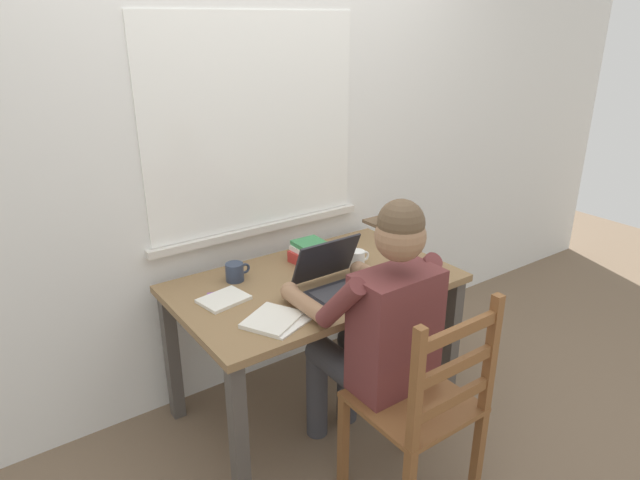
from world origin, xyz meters
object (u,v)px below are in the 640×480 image
object	(u,v)px
laptop	(338,280)
book_stack_main	(310,252)
coffee_mug_white	(357,259)
computer_mouse	(382,277)
seated_person	(377,326)
desk	(315,298)
coffee_mug_dark	(235,272)
landscape_photo_print	(223,295)
wooden_chair	(423,408)

from	to	relation	value
laptop	book_stack_main	size ratio (longest dim) A/B	1.60
coffee_mug_white	computer_mouse	bearing A→B (deg)	-91.12
seated_person	book_stack_main	size ratio (longest dim) A/B	6.10
desk	coffee_mug_dark	xyz separation A→B (m)	(-0.30, 0.21, 0.14)
seated_person	landscape_photo_print	world-z (taller)	seated_person
desk	coffee_mug_dark	bearing A→B (deg)	144.80
desk	book_stack_main	bearing A→B (deg)	61.46
desk	book_stack_main	xyz separation A→B (m)	(0.11, 0.20, 0.15)
coffee_mug_dark	landscape_photo_print	xyz separation A→B (m)	(-0.12, -0.11, -0.04)
laptop	coffee_mug_white	bearing A→B (deg)	32.95
desk	coffee_mug_white	world-z (taller)	coffee_mug_white
wooden_chair	computer_mouse	distance (m)	0.67
coffee_mug_white	book_stack_main	distance (m)	0.24
desk	seated_person	size ratio (longest dim) A/B	1.03
laptop	landscape_photo_print	bearing A→B (deg)	150.70
coffee_mug_dark	book_stack_main	distance (m)	0.41
desk	landscape_photo_print	bearing A→B (deg)	165.78
seated_person	wooden_chair	bearing A→B (deg)	-90.00
laptop	coffee_mug_dark	size ratio (longest dim) A/B	2.69
laptop	book_stack_main	bearing A→B (deg)	76.96
coffee_mug_dark	landscape_photo_print	bearing A→B (deg)	-138.14
desk	seated_person	xyz separation A→B (m)	(-0.02, -0.46, 0.08)
coffee_mug_white	desk	bearing A→B (deg)	-179.65
wooden_chair	landscape_photo_print	xyz separation A→B (m)	(-0.40, 0.85, 0.24)
seated_person	coffee_mug_dark	size ratio (longest dim) A/B	10.28
seated_person	wooden_chair	size ratio (longest dim) A/B	1.32
landscape_photo_print	computer_mouse	bearing A→B (deg)	-4.66
wooden_chair	landscape_photo_print	bearing A→B (deg)	115.28
wooden_chair	seated_person	bearing A→B (deg)	90.00
computer_mouse	coffee_mug_dark	bearing A→B (deg)	144.26
coffee_mug_white	book_stack_main	world-z (taller)	book_stack_main
laptop	book_stack_main	distance (m)	0.35
seated_person	wooden_chair	distance (m)	0.36
seated_person	landscape_photo_print	size ratio (longest dim) A/B	9.70
wooden_chair	coffee_mug_dark	size ratio (longest dim) A/B	7.80
coffee_mug_white	coffee_mug_dark	distance (m)	0.60
laptop	coffee_mug_white	world-z (taller)	laptop
coffee_mug_dark	coffee_mug_white	bearing A→B (deg)	-20.84
desk	landscape_photo_print	world-z (taller)	landscape_photo_print
desk	coffee_mug_white	bearing A→B (deg)	0.35
desk	book_stack_main	size ratio (longest dim) A/B	6.31
computer_mouse	coffee_mug_dark	world-z (taller)	coffee_mug_dark
computer_mouse	coffee_mug_white	distance (m)	0.19
computer_mouse	coffee_mug_white	size ratio (longest dim) A/B	0.87
computer_mouse	seated_person	bearing A→B (deg)	-134.08
laptop	computer_mouse	xyz separation A→B (m)	(0.22, -0.04, -0.03)
desk	wooden_chair	distance (m)	0.76
desk	laptop	world-z (taller)	laptop
laptop	landscape_photo_print	xyz separation A→B (m)	(-0.45, 0.25, -0.05)
coffee_mug_white	seated_person	bearing A→B (deg)	-120.48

